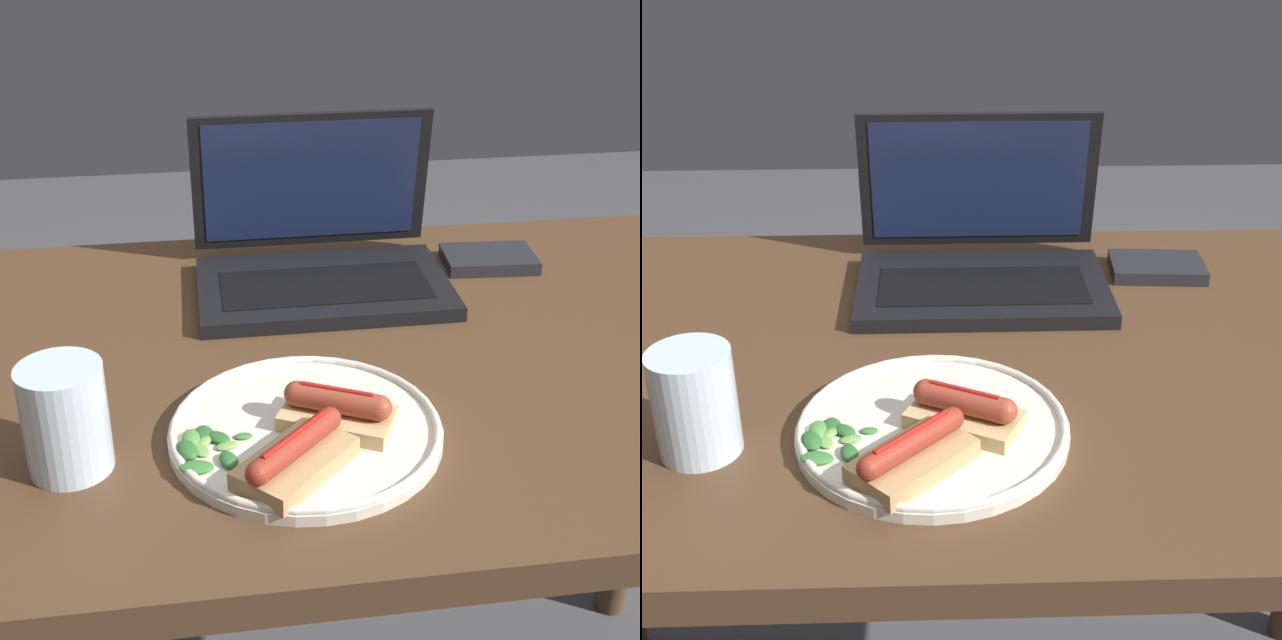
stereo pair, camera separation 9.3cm
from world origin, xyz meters
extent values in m
cube|color=#4C331E|center=(0.00, 0.00, 0.72)|extent=(1.31, 0.71, 0.04)
cube|color=black|center=(0.02, 0.15, 0.75)|extent=(0.31, 0.20, 0.02)
cube|color=black|center=(0.02, 0.14, 0.76)|extent=(0.26, 0.11, 0.00)
cube|color=black|center=(0.02, 0.26, 0.85)|extent=(0.31, 0.04, 0.19)
cube|color=#192347|center=(0.02, 0.26, 0.85)|extent=(0.28, 0.03, 0.17)
cylinder|color=silver|center=(-0.04, -0.16, 0.75)|extent=(0.26, 0.26, 0.01)
torus|color=silver|center=(-0.04, -0.16, 0.75)|extent=(0.26, 0.26, 0.01)
cube|color=tan|center=(-0.01, -0.16, 0.76)|extent=(0.12, 0.10, 0.02)
cylinder|color=#9E3D28|center=(-0.01, -0.16, 0.78)|extent=(0.08, 0.06, 0.02)
sphere|color=#9E3D28|center=(0.02, -0.18, 0.78)|extent=(0.02, 0.02, 0.02)
sphere|color=#9E3D28|center=(-0.05, -0.14, 0.78)|extent=(0.02, 0.02, 0.02)
cylinder|color=red|center=(-0.01, -0.16, 0.79)|extent=(0.06, 0.04, 0.00)
cube|color=tan|center=(-0.06, -0.23, 0.76)|extent=(0.12, 0.12, 0.02)
cylinder|color=maroon|center=(-0.06, -0.23, 0.78)|extent=(0.09, 0.09, 0.02)
sphere|color=maroon|center=(-0.02, -0.19, 0.78)|extent=(0.02, 0.02, 0.02)
sphere|color=maroon|center=(-0.10, -0.26, 0.78)|extent=(0.02, 0.02, 0.02)
cylinder|color=red|center=(-0.06, -0.23, 0.79)|extent=(0.06, 0.06, 0.01)
ellipsoid|color=#709E4C|center=(-0.14, -0.17, 0.75)|extent=(0.02, 0.02, 0.01)
ellipsoid|color=#709E4C|center=(-0.12, -0.18, 0.75)|extent=(0.02, 0.02, 0.00)
ellipsoid|color=#4C8E3D|center=(-0.15, -0.17, 0.76)|extent=(0.02, 0.03, 0.01)
ellipsoid|color=#2D662D|center=(-0.12, -0.17, 0.76)|extent=(0.03, 0.03, 0.01)
ellipsoid|color=#2D662D|center=(-0.12, -0.21, 0.76)|extent=(0.02, 0.03, 0.01)
ellipsoid|color=#709E4C|center=(-0.14, -0.18, 0.75)|extent=(0.02, 0.03, 0.00)
ellipsoid|color=#2D662D|center=(-0.15, -0.19, 0.76)|extent=(0.03, 0.03, 0.01)
ellipsoid|color=#2D662D|center=(-0.14, -0.16, 0.75)|extent=(0.02, 0.03, 0.01)
ellipsoid|color=#387A33|center=(-0.15, -0.21, 0.76)|extent=(0.03, 0.02, 0.01)
ellipsoid|color=#387A33|center=(-0.10, -0.17, 0.75)|extent=(0.02, 0.01, 0.00)
cylinder|color=silver|center=(-0.26, -0.17, 0.79)|extent=(0.08, 0.08, 0.10)
cube|color=#232328|center=(0.26, 0.21, 0.75)|extent=(0.13, 0.09, 0.02)
camera|label=1|loc=(-0.13, -0.85, 1.23)|focal=50.00mm
camera|label=2|loc=(-0.04, -0.86, 1.23)|focal=50.00mm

